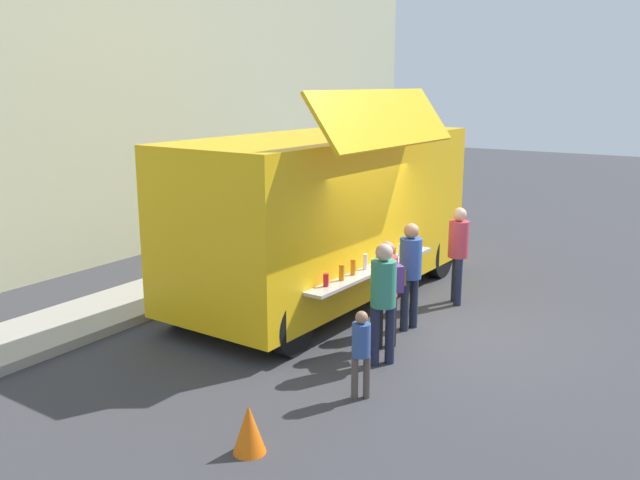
% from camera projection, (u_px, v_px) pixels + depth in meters
% --- Properties ---
extents(ground_plane, '(60.00, 60.00, 0.00)m').
position_uv_depth(ground_plane, '(435.00, 333.00, 10.74)').
color(ground_plane, '#38383D').
extents(curb_strip, '(28.00, 1.60, 0.15)m').
position_uv_depth(curb_strip, '(47.00, 332.00, 10.59)').
color(curb_strip, '#9E998E').
rests_on(curb_strip, ground).
extents(food_truck_main, '(6.43, 3.24, 3.76)m').
position_uv_depth(food_truck_main, '(327.00, 211.00, 12.12)').
color(food_truck_main, yellow).
rests_on(food_truck_main, ground).
extents(traffic_cone_orange, '(0.36, 0.36, 0.55)m').
position_uv_depth(traffic_cone_orange, '(249.00, 429.00, 7.22)').
color(traffic_cone_orange, orange).
rests_on(traffic_cone_orange, ground).
extents(trash_bin, '(0.60, 0.60, 0.95)m').
position_uv_depth(trash_bin, '(343.00, 219.00, 17.24)').
color(trash_bin, '#2C5D38').
rests_on(trash_bin, ground).
extents(customer_front_ordering, '(0.57, 0.35, 1.73)m').
position_uv_depth(customer_front_ordering, '(410.00, 267.00, 10.69)').
color(customer_front_ordering, '#1E2536').
rests_on(customer_front_ordering, ground).
extents(customer_mid_with_backpack, '(0.49, 0.51, 1.62)m').
position_uv_depth(customer_mid_with_backpack, '(387.00, 284.00, 9.93)').
color(customer_mid_with_backpack, black).
rests_on(customer_mid_with_backpack, ground).
extents(customer_rear_waiting, '(0.36, 0.36, 1.74)m').
position_uv_depth(customer_rear_waiting, '(383.00, 293.00, 9.33)').
color(customer_rear_waiting, '#1E2139').
rests_on(customer_rear_waiting, ground).
extents(customer_extra_browsing, '(0.35, 0.35, 1.74)m').
position_uv_depth(customer_extra_browsing, '(458.00, 247.00, 11.96)').
color(customer_extra_browsing, '#1E233A').
rests_on(customer_extra_browsing, ground).
extents(child_near_queue, '(0.23, 0.23, 1.15)m').
position_uv_depth(child_near_queue, '(361.00, 347.00, 8.38)').
color(child_near_queue, '#504540').
rests_on(child_near_queue, ground).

